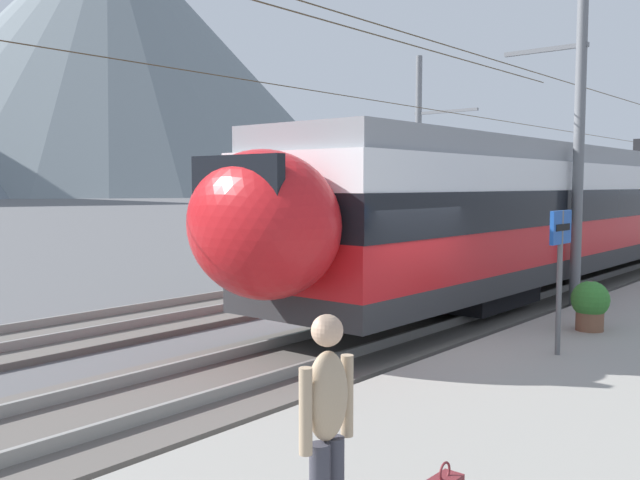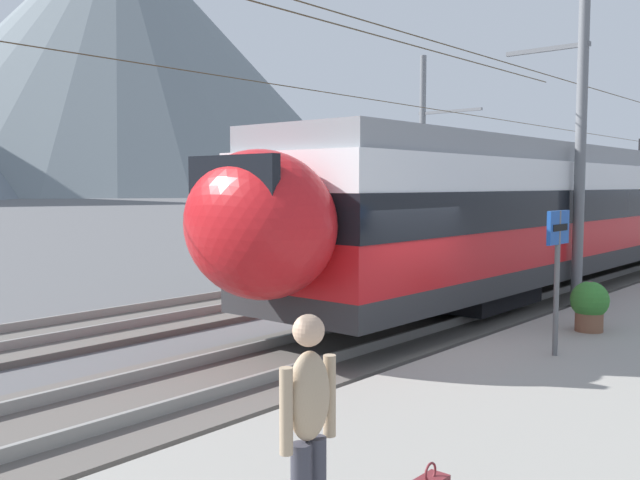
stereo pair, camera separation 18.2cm
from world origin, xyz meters
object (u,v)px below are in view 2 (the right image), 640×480
Objects in this scene: catenary_mast_mid at (575,137)px; platform_sign at (558,250)px; potted_plant_platform_edge at (590,303)px; train_far_track at (570,199)px; catenary_mast_far_side at (426,154)px; train_near_platform at (602,206)px; passenger_walking at (309,423)px.

catenary_mast_mid reaches higher than platform_sign.
platform_sign is 2.36m from potted_plant_platform_edge.
catenary_mast_mid reaches higher than potted_plant_platform_edge.
potted_plant_platform_edge is (-19.41, -7.84, -1.43)m from train_far_track.
train_far_track is at bearing -13.62° from catenary_mast_far_side.
platform_sign is at bearing -140.91° from catenary_mast_far_side.
potted_plant_platform_edge is at bearing -158.00° from train_far_track.
train_near_platform is at bearing -94.79° from catenary_mast_far_side.
train_near_platform is at bearing 13.22° from passenger_walking.
train_far_track is at bearing 22.00° from potted_plant_platform_edge.
platform_sign is at bearing -173.59° from potted_plant_platform_edge.
passenger_walking is (-18.65, -4.38, -0.98)m from train_near_platform.
catenary_mast_far_side is (0.57, 6.81, 1.81)m from train_near_platform.
potted_plant_platform_edge is at bearing -154.58° from catenary_mast_mid.
train_far_track reaches higher than passenger_walking.
catenary_mast_mid is 19.64× the size of platform_sign.
train_far_track is at bearing 21.24° from catenary_mast_mid.
potted_plant_platform_edge is (-9.95, -3.19, -1.42)m from train_near_platform.
catenary_mast_mid reaches higher than train_near_platform.
train_far_track is 29.55m from passenger_walking.
train_near_platform is 6.90m from catenary_mast_mid.
catenary_mast_mid is at bearing -130.22° from catenary_mast_far_side.
passenger_walking is 8.79m from potted_plant_platform_edge.
potted_plant_platform_edge is (-10.52, -10.00, -3.23)m from catenary_mast_far_side.
catenary_mast_mid is 6.17m from platform_sign.
catenary_mast_mid is (-15.97, -6.21, 1.70)m from train_far_track.
catenary_mast_mid is at bearing 25.42° from potted_plant_platform_edge.
catenary_mast_mid is at bearing -166.60° from train_near_platform.
train_far_track is at bearing 17.82° from passenger_walking.
train_near_platform is 18.53× the size of passenger_walking.
catenary_mast_mid is at bearing -158.76° from train_far_track.
catenary_mast_far_side is at bearing 30.21° from passenger_walking.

